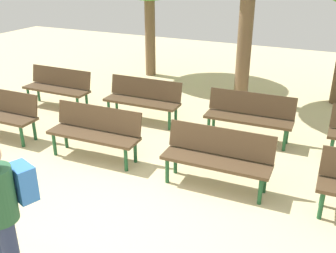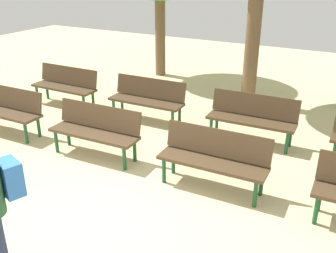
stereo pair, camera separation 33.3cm
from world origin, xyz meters
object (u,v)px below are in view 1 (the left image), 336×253
at_px(bench_r0_c1, 95,130).
at_px(bench_r0_c2, 218,155).
at_px(bench_r1_c1, 143,98).
at_px(visitor_with_backpack, 4,210).
at_px(bench_r1_c0, 58,85).
at_px(bench_r0_c0, 0,111).
at_px(bench_r1_c2, 249,114).

bearing_deg(bench_r0_c1, bench_r0_c2, -1.83).
xyz_separation_m(bench_r1_c1, visitor_with_backpack, (0.97, -4.54, 0.43)).
relative_size(bench_r1_c0, bench_r1_c1, 1.00).
bearing_deg(visitor_with_backpack, bench_r0_c0, -22.02).
height_order(bench_r0_c1, visitor_with_backpack, visitor_with_backpack).
height_order(bench_r1_c1, visitor_with_backpack, visitor_with_backpack).
bearing_deg(bench_r1_c1, visitor_with_backpack, -79.11).
xyz_separation_m(bench_r0_c0, bench_r1_c1, (2.08, 1.81, 0.00)).
bearing_deg(bench_r0_c2, bench_r1_c1, 139.65).
distance_m(bench_r0_c1, bench_r0_c2, 2.15).
distance_m(bench_r0_c0, bench_r0_c1, 2.14).
xyz_separation_m(bench_r1_c1, bench_r1_c2, (2.22, 0.02, 0.00)).
relative_size(bench_r0_c2, bench_r1_c0, 1.01).
xyz_separation_m(bench_r0_c0, bench_r1_c0, (-0.06, 1.72, 0.00)).
height_order(bench_r1_c1, bench_r1_c2, same).
relative_size(bench_r1_c2, visitor_with_backpack, 0.98).
relative_size(bench_r0_c0, bench_r0_c1, 1.00).
bearing_deg(bench_r1_c1, bench_r0_c0, -140.06).
bearing_deg(bench_r1_c0, bench_r1_c2, 1.69).
distance_m(bench_r0_c0, visitor_with_backpack, 4.11).
xyz_separation_m(bench_r0_c2, bench_r1_c2, (0.01, 1.81, 0.00)).
bearing_deg(visitor_with_backpack, bench_r0_c2, -94.46).
bearing_deg(bench_r1_c2, visitor_with_backpack, -107.23).
xyz_separation_m(bench_r0_c1, bench_r1_c0, (-2.20, 1.70, 0.00)).
distance_m(bench_r0_c2, bench_r1_c2, 1.81).
height_order(bench_r0_c0, bench_r0_c2, same).
xyz_separation_m(bench_r0_c1, visitor_with_backpack, (0.91, -2.75, 0.43)).
xyz_separation_m(bench_r0_c0, bench_r1_c2, (4.30, 1.83, 0.00)).
bearing_deg(visitor_with_backpack, bench_r1_c2, -85.59).
relative_size(bench_r0_c0, visitor_with_backpack, 0.97).
bearing_deg(bench_r1_c2, bench_r0_c1, -141.94).
xyz_separation_m(bench_r0_c1, bench_r0_c2, (2.15, 0.00, 0.00)).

